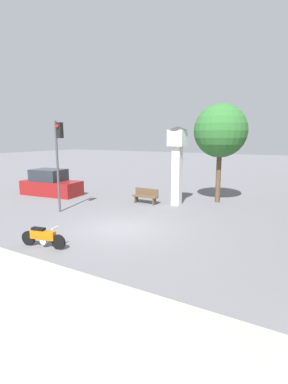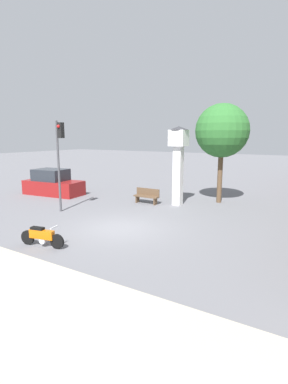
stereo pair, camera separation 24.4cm
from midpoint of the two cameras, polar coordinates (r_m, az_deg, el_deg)
ground_plane at (r=13.51m, az=-5.01°, el=-6.99°), size 120.00×120.00×0.00m
motorcycle at (r=11.85m, az=-19.27°, el=-8.07°), size 1.86×0.56×0.83m
clock_tower at (r=17.70m, az=5.96°, el=7.27°), size 1.11×1.11×4.63m
traffic_light at (r=16.53m, az=-16.39°, el=7.55°), size 0.50×0.35×4.87m
street_tree at (r=18.88m, az=13.99°, el=11.19°), size 3.21×3.21×6.00m
bench at (r=18.31m, az=-0.06°, el=-0.68°), size 1.60×0.44×0.92m
parked_car at (r=22.00m, az=-17.64°, el=1.41°), size 4.38×2.27×1.80m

